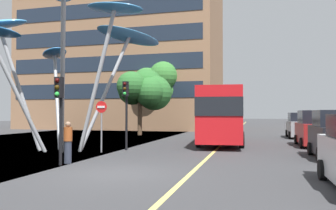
{
  "coord_description": "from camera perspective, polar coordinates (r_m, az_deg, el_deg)",
  "views": [
    {
      "loc": [
        4.47,
        -10.49,
        1.99
      ],
      "look_at": [
        -0.6,
        9.11,
        2.5
      ],
      "focal_mm": 35.97,
      "sensor_mm": 36.0,
      "label": 1
    }
  ],
  "objects": [
    {
      "name": "backdrop_building",
      "position": [
        48.23,
        -7.02,
        9.62
      ],
      "size": [
        25.4,
        15.43,
        22.48
      ],
      "color": "#936B4C",
      "rests_on": "ground"
    },
    {
      "name": "tree_pavement_far",
      "position": [
        38.57,
        -2.06,
        3.33
      ],
      "size": [
        5.42,
        4.78,
        7.9
      ],
      "color": "brown",
      "rests_on": "ground"
    },
    {
      "name": "traffic_light_kerb_near",
      "position": [
        13.51,
        -17.91,
        0.61
      ],
      "size": [
        0.28,
        0.42,
        3.38
      ],
      "color": "black",
      "rests_on": "ground"
    },
    {
      "name": "leaf_sculpture",
      "position": [
        19.28,
        -17.58,
        11.01
      ],
      "size": [
        9.73,
        10.86,
        7.79
      ],
      "color": "#9EA0A5",
      "rests_on": "ground"
    },
    {
      "name": "pedestrian",
      "position": [
        14.04,
        -16.59,
        -6.09
      ],
      "size": [
        0.34,
        0.34,
        1.67
      ],
      "color": "#2D3342",
      "rests_on": "ground"
    },
    {
      "name": "red_bus",
      "position": [
        22.44,
        8.92,
        -1.3
      ],
      "size": [
        3.25,
        9.81,
        3.73
      ],
      "color": "red",
      "rests_on": "ground"
    },
    {
      "name": "traffic_light_kerb_far",
      "position": [
        18.35,
        -7.16,
        0.77
      ],
      "size": [
        0.28,
        0.42,
        3.72
      ],
      "color": "black",
      "rests_on": "ground"
    },
    {
      "name": "no_entry_sign",
      "position": [
        17.53,
        -11.22,
        -2.21
      ],
      "size": [
        0.6,
        0.12,
        2.62
      ],
      "color": "gray",
      "rests_on": "ground"
    },
    {
      "name": "tree_pavement_near",
      "position": [
        31.57,
        -3.99,
        2.63
      ],
      "size": [
        5.04,
        5.01,
        6.25
      ],
      "color": "brown",
      "rests_on": "ground"
    },
    {
      "name": "car_side_street",
      "position": [
        29.44,
        21.42,
        -3.33
      ],
      "size": [
        1.97,
        4.25,
        2.06
      ],
      "color": "gray",
      "rests_on": "ground"
    },
    {
      "name": "car_parked_far",
      "position": [
        22.27,
        23.6,
        -3.83
      ],
      "size": [
        2.02,
        4.36,
        2.18
      ],
      "color": "maroon",
      "rests_on": "ground"
    },
    {
      "name": "car_parked_mid",
      "position": [
        16.54,
        26.53,
        -4.71
      ],
      "size": [
        1.94,
        3.86,
        2.14
      ],
      "color": "black",
      "rests_on": "ground"
    },
    {
      "name": "ground",
      "position": [
        11.85,
        -11.62,
        -11.31
      ],
      "size": [
        120.0,
        240.0,
        0.1
      ],
      "color": "#38383A"
    }
  ]
}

